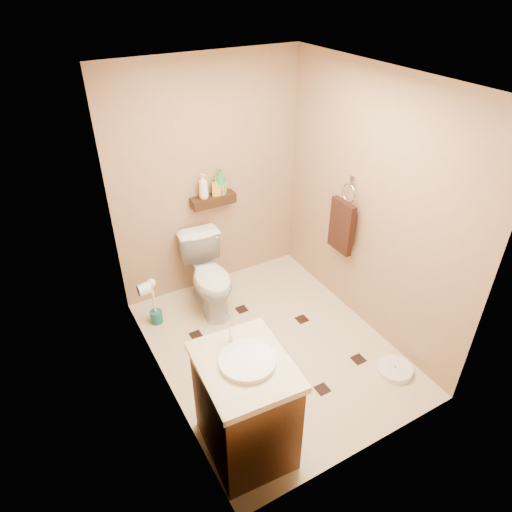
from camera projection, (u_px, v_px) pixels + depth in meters
ground at (271, 346)px, 4.29m from camera, size 2.50×2.50×0.00m
wall_back at (209, 181)px, 4.54m from camera, size 2.00×0.04×2.40m
wall_front at (383, 331)px, 2.72m from camera, size 2.00×0.04×2.40m
wall_left at (153, 273)px, 3.22m from camera, size 0.04×2.50×2.40m
wall_right at (371, 209)px, 4.04m from camera, size 0.04×2.50×2.40m
ceiling at (278, 79)px, 2.97m from camera, size 2.00×2.50×0.02m
wall_shelf at (213, 200)px, 4.58m from camera, size 0.46×0.14×0.10m
floor_accents at (277, 346)px, 4.29m from camera, size 1.27×1.37×0.01m
toilet at (210, 276)px, 4.59m from camera, size 0.50×0.78×0.76m
vanity at (245, 406)px, 3.18m from camera, size 0.63×0.75×1.00m
bathroom_scale at (395, 370)px, 4.01m from camera, size 0.36×0.36×0.06m
toilet_brush at (155, 307)px, 4.48m from camera, size 0.12×0.12×0.53m
towel_ring at (342, 224)px, 4.32m from camera, size 0.12×0.30×0.76m
toilet_paper at (144, 289)px, 4.04m from camera, size 0.12×0.11×0.12m
bottle_a at (203, 186)px, 4.44m from camera, size 0.14×0.14×0.25m
bottle_b at (216, 187)px, 4.51m from camera, size 0.11×0.11×0.18m
bottle_c at (220, 188)px, 4.54m from camera, size 0.15×0.15×0.14m
bottle_d at (220, 181)px, 4.51m from camera, size 0.13×0.13×0.28m
bottle_e at (221, 186)px, 4.54m from camera, size 0.11×0.11×0.17m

